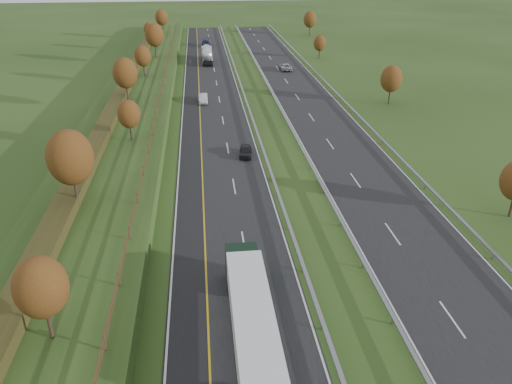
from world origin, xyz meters
TOP-DOWN VIEW (x-y plane):
  - ground at (8.00, 55.00)m, footprint 400.00×400.00m
  - near_carriageway at (0.00, 60.00)m, footprint 10.50×200.00m
  - far_carriageway at (16.50, 60.00)m, footprint 10.50×200.00m
  - hard_shoulder at (-3.75, 60.00)m, footprint 3.00×200.00m
  - lane_markings at (6.40, 59.88)m, footprint 26.75×200.00m
  - embankment_left at (-13.00, 60.00)m, footprint 12.00×200.00m
  - hedge_left at (-15.00, 60.00)m, footprint 2.20×180.00m
  - fence_left at (-8.50, 59.59)m, footprint 0.12×189.06m
  - median_barrier_near at (5.70, 60.00)m, footprint 0.32×200.00m
  - median_barrier_far at (10.80, 60.00)m, footprint 0.32×200.00m
  - outer_barrier_far at (22.30, 60.00)m, footprint 0.32×200.00m
  - trees_left at (-12.64, 56.63)m, footprint 6.64×164.30m
  - trees_far at (29.80, 89.21)m, footprint 8.45×118.60m
  - box_lorry at (0.60, 9.94)m, footprint 2.58×16.28m
  - road_tanker at (-0.06, 103.72)m, footprint 2.40×11.22m
  - car_dark_near at (3.37, 43.98)m, footprint 1.99×3.97m
  - car_silver_mid at (-1.60, 69.50)m, footprint 1.54×4.34m
  - car_small_far at (0.15, 124.35)m, footprint 2.33×5.62m
  - car_oncoming at (16.71, 93.00)m, footprint 2.42×5.16m

SIDE VIEW (x-z plane):
  - ground at x=8.00m, z-range 0.00..0.00m
  - near_carriageway at x=0.00m, z-range 0.00..0.04m
  - far_carriageway at x=16.50m, z-range 0.00..0.04m
  - hard_shoulder at x=-3.75m, z-range 0.00..0.04m
  - lane_markings at x=6.40m, z-range 0.04..0.05m
  - median_barrier_near at x=5.70m, z-range 0.26..0.97m
  - median_barrier_far at x=10.80m, z-range 0.26..0.97m
  - outer_barrier_far at x=22.30m, z-range 0.26..0.97m
  - car_dark_near at x=3.37m, z-range 0.04..1.34m
  - car_silver_mid at x=-1.60m, z-range 0.04..1.47m
  - car_oncoming at x=16.71m, z-range 0.04..1.47m
  - car_small_far at x=0.15m, z-range 0.04..1.66m
  - embankment_left at x=-13.00m, z-range 0.00..2.00m
  - road_tanker at x=-0.06m, z-range 0.13..3.59m
  - box_lorry at x=0.60m, z-range 0.30..4.36m
  - hedge_left at x=-15.00m, z-range 2.00..3.10m
  - fence_left at x=-8.50m, z-range 2.13..3.33m
  - trees_far at x=29.80m, z-range 0.69..7.81m
  - trees_left at x=-12.64m, z-range 2.53..10.20m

